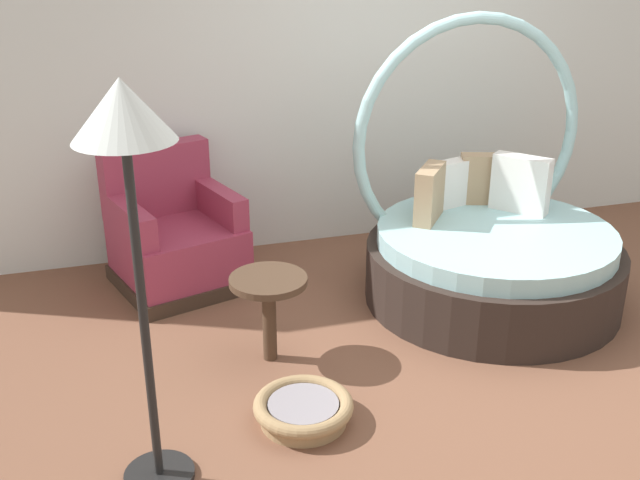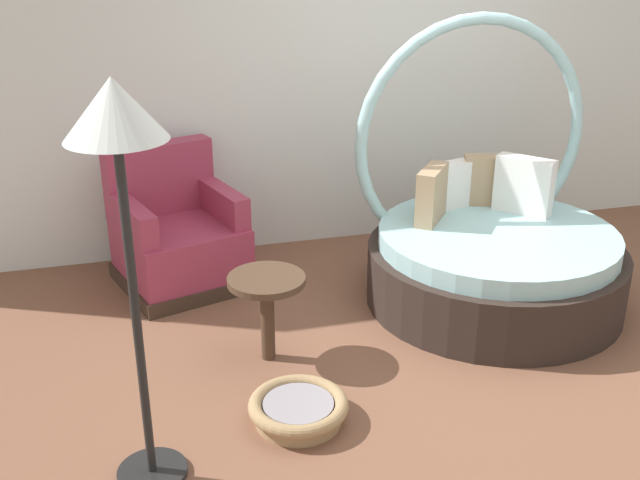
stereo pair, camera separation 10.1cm
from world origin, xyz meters
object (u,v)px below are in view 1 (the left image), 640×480
at_px(round_daybed, 489,245).
at_px(pet_basket, 303,409).
at_px(side_table, 269,292).
at_px(red_armchair, 175,239).
at_px(floor_lamp, 127,153).

height_order(round_daybed, pet_basket, round_daybed).
xyz_separation_m(pet_basket, side_table, (-0.02, 0.64, 0.35)).
bearing_deg(red_armchair, round_daybed, -21.67).
height_order(pet_basket, side_table, side_table).
bearing_deg(floor_lamp, round_daybed, 28.30).
distance_m(round_daybed, red_armchair, 2.13).
distance_m(pet_basket, side_table, 0.73).
relative_size(round_daybed, side_table, 3.51).
bearing_deg(round_daybed, pet_basket, -146.80).
bearing_deg(pet_basket, floor_lamp, -163.60).
bearing_deg(side_table, pet_basket, -87.93).
relative_size(round_daybed, red_armchair, 1.83).
relative_size(round_daybed, floor_lamp, 1.00).
height_order(red_armchair, side_table, red_armchair).
xyz_separation_m(pet_basket, floor_lamp, (-0.74, -0.22, 1.46)).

